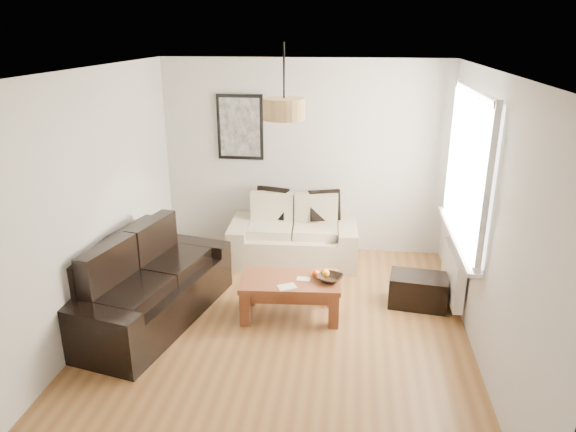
# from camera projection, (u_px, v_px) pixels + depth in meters

# --- Properties ---
(floor) EXTENTS (4.50, 4.50, 0.00)m
(floor) POSITION_uv_depth(u_px,v_px,m) (281.00, 331.00, 5.44)
(floor) COLOR brown
(floor) RESTS_ON ground
(ceiling) EXTENTS (3.80, 4.50, 0.00)m
(ceiling) POSITION_uv_depth(u_px,v_px,m) (279.00, 71.00, 4.57)
(ceiling) COLOR white
(ceiling) RESTS_ON floor
(wall_back) EXTENTS (3.80, 0.04, 2.60)m
(wall_back) POSITION_uv_depth(u_px,v_px,m) (303.00, 158.00, 7.11)
(wall_back) COLOR silver
(wall_back) RESTS_ON floor
(wall_front) EXTENTS (3.80, 0.04, 2.60)m
(wall_front) POSITION_uv_depth(u_px,v_px,m) (223.00, 346.00, 2.90)
(wall_front) COLOR silver
(wall_front) RESTS_ON floor
(wall_left) EXTENTS (0.04, 4.50, 2.60)m
(wall_left) POSITION_uv_depth(u_px,v_px,m) (91.00, 204.00, 5.23)
(wall_left) COLOR silver
(wall_left) RESTS_ON floor
(wall_right) EXTENTS (0.04, 4.50, 2.60)m
(wall_right) POSITION_uv_depth(u_px,v_px,m) (487.00, 221.00, 4.78)
(wall_right) COLOR silver
(wall_right) RESTS_ON floor
(window_bay) EXTENTS (0.14, 1.90, 1.60)m
(window_bay) POSITION_uv_depth(u_px,v_px,m) (469.00, 167.00, 5.43)
(window_bay) COLOR white
(window_bay) RESTS_ON wall_right
(radiator) EXTENTS (0.10, 0.90, 0.52)m
(radiator) POSITION_uv_depth(u_px,v_px,m) (453.00, 274.00, 5.85)
(radiator) COLOR white
(radiator) RESTS_ON wall_right
(poster) EXTENTS (0.62, 0.04, 0.87)m
(poster) POSITION_uv_depth(u_px,v_px,m) (240.00, 127.00, 7.05)
(poster) COLOR black
(poster) RESTS_ON wall_back
(pendant_shade) EXTENTS (0.40, 0.40, 0.20)m
(pendant_shade) POSITION_uv_depth(u_px,v_px,m) (284.00, 109.00, 4.97)
(pendant_shade) COLOR tan
(pendant_shade) RESTS_ON ceiling
(loveseat_cream) EXTENTS (1.71, 1.00, 0.83)m
(loveseat_cream) POSITION_uv_depth(u_px,v_px,m) (293.00, 231.00, 6.98)
(loveseat_cream) COLOR #BEB599
(loveseat_cream) RESTS_ON floor
(sofa_leather) EXTENTS (1.39, 2.18, 0.87)m
(sofa_leather) POSITION_uv_depth(u_px,v_px,m) (148.00, 281.00, 5.56)
(sofa_leather) COLOR black
(sofa_leather) RESTS_ON floor
(coffee_table) EXTENTS (1.10, 0.65, 0.43)m
(coffee_table) POSITION_uv_depth(u_px,v_px,m) (290.00, 297.00, 5.68)
(coffee_table) COLOR brown
(coffee_table) RESTS_ON floor
(ottoman) EXTENTS (0.67, 0.48, 0.36)m
(ottoman) POSITION_uv_depth(u_px,v_px,m) (418.00, 290.00, 5.91)
(ottoman) COLOR black
(ottoman) RESTS_ON floor
(cushion_left) EXTENTS (0.44, 0.24, 0.42)m
(cushion_left) POSITION_uv_depth(u_px,v_px,m) (272.00, 203.00, 7.09)
(cushion_left) COLOR black
(cushion_left) RESTS_ON loveseat_cream
(cushion_right) EXTENTS (0.43, 0.24, 0.41)m
(cushion_right) POSITION_uv_depth(u_px,v_px,m) (324.00, 205.00, 7.01)
(cushion_right) COLOR black
(cushion_right) RESTS_ON loveseat_cream
(fruit_bowl) EXTENTS (0.33, 0.33, 0.06)m
(fruit_bowl) POSITION_uv_depth(u_px,v_px,m) (330.00, 278.00, 5.55)
(fruit_bowl) COLOR black
(fruit_bowl) RESTS_ON coffee_table
(orange_a) EXTENTS (0.10, 0.10, 0.09)m
(orange_a) POSITION_uv_depth(u_px,v_px,m) (316.00, 274.00, 5.63)
(orange_a) COLOR #FF6215
(orange_a) RESTS_ON fruit_bowl
(orange_b) EXTENTS (0.10, 0.10, 0.09)m
(orange_b) POSITION_uv_depth(u_px,v_px,m) (325.00, 273.00, 5.65)
(orange_b) COLOR orange
(orange_b) RESTS_ON fruit_bowl
(orange_c) EXTENTS (0.08, 0.08, 0.06)m
(orange_c) POSITION_uv_depth(u_px,v_px,m) (316.00, 273.00, 5.65)
(orange_c) COLOR #FF5515
(orange_c) RESTS_ON fruit_bowl
(papers) EXTENTS (0.23, 0.20, 0.01)m
(papers) POSITION_uv_depth(u_px,v_px,m) (287.00, 287.00, 5.44)
(papers) COLOR silver
(papers) RESTS_ON coffee_table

